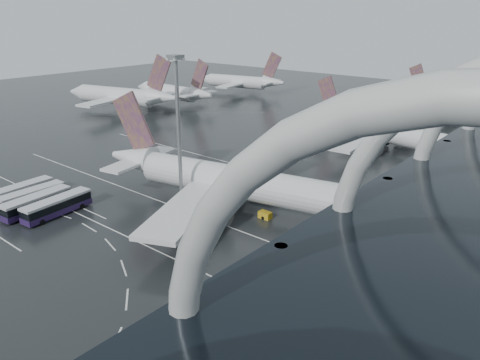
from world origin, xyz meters
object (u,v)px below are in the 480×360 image
Objects in this scene: bus_row_near_a at (21,192)px; gse_cart_belly_c at (265,215)px; floodlight_mast at (178,117)px; gse_cart_belly_d at (340,229)px; bus_row_near_d at (57,206)px; jet_remote_far at (242,82)px; bus_row_near_c at (37,203)px; bus_row_near_b at (32,196)px; gse_cart_belly_e at (321,199)px; airliner_gate_b at (384,133)px; jet_remote_mid at (174,92)px; airliner_main at (231,182)px; jet_remote_west at (122,96)px; airliner_gate_c at (464,106)px.

bus_row_near_a is 49.68m from gse_cart_belly_c.
floodlight_mast is at bearing -63.66° from bus_row_near_a.
gse_cart_belly_d is (56.60, 28.11, -1.18)m from bus_row_near_a.
gse_cart_belly_c is (30.84, 23.71, -1.19)m from bus_row_near_d.
jet_remote_far is 142.14m from bus_row_near_c.
bus_row_near_b is 6.40× the size of gse_cart_belly_e.
bus_row_near_b is at bearing -148.12° from gse_cart_belly_c.
airliner_gate_b is at bearing 80.03° from floodlight_mast.
jet_remote_far reaches higher than bus_row_near_c.
floodlight_mast is at bearing 139.26° from jet_remote_mid.
airliner_main is 1.23× the size of jet_remote_west.
bus_row_near_b is at bearing -91.18° from bus_row_near_a.
airliner_gate_c is at bearing -152.96° from jet_remote_mid.
airliner_main is 22.42m from gse_cart_belly_d.
airliner_gate_c is 98.36m from gse_cart_belly_e.
airliner_gate_c is 20.74× the size of gse_cart_belly_c.
bus_row_near_c is 6.38× the size of gse_cart_belly_d.
jet_remote_mid is at bearing 132.00° from airliner_main.
airliner_gate_c is at bearing -19.87° from bus_row_near_d.
gse_cart_belly_d is (27.58, 11.09, -17.70)m from floodlight_mast.
bus_row_near_d is (-28.16, -81.50, -2.71)m from airliner_gate_b.
airliner_main is 39.49m from bus_row_near_b.
bus_row_near_b reaches higher than gse_cart_belly_d.
gse_cart_belly_e is (1.03, -98.28, -3.85)m from airliner_gate_c.
gse_cart_belly_d is at bearing -65.33° from airliner_gate_b.
airliner_main is at bearing 144.35° from jet_remote_mid.
jet_remote_far is 20.00× the size of gse_cart_belly_d.
bus_row_near_a reaches higher than gse_cart_belly_c.
bus_row_near_b is (-41.87, -136.43, -2.65)m from airliner_gate_c.
airliner_gate_b is 89.89m from bus_row_near_b.
bus_row_near_c reaches higher than gse_cart_belly_c.
bus_row_near_a is at bearing -98.14° from airliner_gate_c.
jet_remote_mid is (-97.54, -47.60, 0.54)m from airliner_gate_c.
airliner_gate_c is at bearing 90.60° from gse_cart_belly_e.
jet_remote_mid is 18.42× the size of gse_cart_belly_c.
bus_row_near_d is at bearing -87.96° from bus_row_near_b.
bus_row_near_a is at bearing -150.39° from gse_cart_belly_c.
gse_cart_belly_c is (92.41, -104.54, -4.27)m from jet_remote_far.
floodlight_mast is (20.89, 17.96, 16.45)m from bus_row_near_c.
bus_row_near_d is 28.49m from floodlight_mast.
floodlight_mast is (29.02, 17.02, 16.52)m from bus_row_near_a.
bus_row_near_c is (59.75, -89.98, -3.10)m from jet_remote_mid.
airliner_main is at bearing -85.16° from airliner_gate_c.
airliner_gate_c is 109.12m from gse_cart_belly_d.
airliner_gate_c is 3.55× the size of bus_row_near_c.
airliner_main is 18.87m from gse_cart_belly_e.
jet_remote_far is 1.50× the size of floodlight_mast.
jet_remote_west is 20.84× the size of gse_cart_belly_c.
airliner_main is at bearing 116.87° from jet_remote_far.
jet_remote_west reaches higher than airliner_main.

